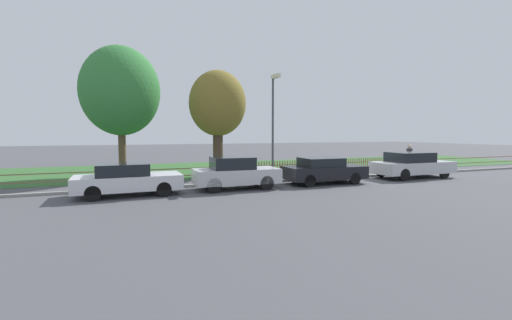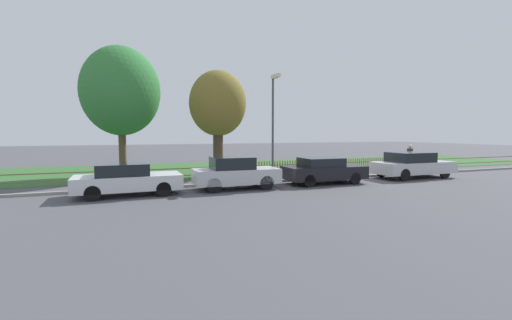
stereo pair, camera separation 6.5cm
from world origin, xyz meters
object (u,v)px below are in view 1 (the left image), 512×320
Objects in this scene: tree_behind_motorcycle at (218,104)px; tree_nearest_kerb at (120,91)px; street_lamp at (274,115)px; parked_car_silver_hatchback at (127,179)px; pedestrian_near_fence at (409,157)px; parked_car_red_compact at (412,165)px; parked_car_black_saloon at (235,173)px; parked_car_navy_estate at (324,170)px; covered_motorcycle at (235,170)px.

tree_nearest_kerb is at bearing 165.72° from tree_behind_motorcycle.
street_lamp is at bearing -34.18° from tree_nearest_kerb.
pedestrian_near_fence is at bearing 5.97° from parked_car_silver_hatchback.
parked_car_silver_hatchback is 0.90× the size of parked_car_red_compact.
pedestrian_near_fence is (1.94, 2.13, 0.26)m from parked_car_red_compact.
tree_behind_motorcycle is 4.20m from street_lamp.
parked_car_black_saloon is at bearing 120.53° from pedestrian_near_fence.
parked_car_navy_estate is 5.77m from parked_car_red_compact.
tree_nearest_kerb reaches higher than street_lamp.
pedestrian_near_fence reaches higher than parked_car_navy_estate.
parked_car_red_compact is 2.61× the size of pedestrian_near_fence.
tree_behind_motorcycle is (-0.08, 3.08, 3.56)m from covered_motorcycle.
parked_car_red_compact is 11.57m from tree_behind_motorcycle.
parked_car_navy_estate is at bearing -52.60° from tree_behind_motorcycle.
parked_car_navy_estate is (4.57, 0.00, -0.06)m from parked_car_black_saloon.
parked_car_red_compact reaches higher than parked_car_navy_estate.
covered_motorcycle is 0.28× the size of tree_nearest_kerb.
parked_car_navy_estate is 7.47m from tree_behind_motorcycle.
parked_car_black_saloon is 1.84× the size of covered_motorcycle.
tree_nearest_kerb is (-15.08, 6.49, 4.13)m from parked_car_red_compact.
street_lamp is (-2.00, 1.62, 2.78)m from parked_car_navy_estate.
parked_car_silver_hatchback is at bearing -134.65° from tree_behind_motorcycle.
parked_car_silver_hatchback reaches higher than parked_car_navy_estate.
street_lamp is (-9.71, -0.61, 2.45)m from pedestrian_near_fence.
parked_car_navy_estate is at bearing -33.22° from covered_motorcycle.
tree_nearest_kerb reaches higher than parked_car_silver_hatchback.
pedestrian_near_fence reaches higher than parked_car_silver_hatchback.
parked_car_black_saloon is 0.83× the size of parked_car_red_compact.
parked_car_black_saloon is 0.52× the size of tree_nearest_kerb.
pedestrian_near_fence is 0.32× the size of street_lamp.
parked_car_silver_hatchback is at bearing 117.58° from pedestrian_near_fence.
parked_car_navy_estate is 12.15m from tree_nearest_kerb.
parked_car_silver_hatchback is 5.59m from covered_motorcycle.
parked_car_navy_estate is at bearing -35.27° from tree_nearest_kerb.
parked_car_red_compact is 0.84× the size of street_lamp.
pedestrian_near_fence is at bearing 17.25° from parked_car_navy_estate.
covered_motorcycle is at bearing 164.55° from street_lamp.
parked_car_black_saloon is 9.10m from tree_nearest_kerb.
parked_car_red_compact is 16.93m from tree_nearest_kerb.
parked_car_black_saloon is 4.57m from parked_car_navy_estate.
street_lamp reaches higher than parked_car_navy_estate.
tree_behind_motorcycle reaches higher than parked_car_black_saloon.
pedestrian_near_fence reaches higher than parked_car_red_compact.
tree_nearest_kerb is at bearing 136.06° from covered_motorcycle.
tree_nearest_kerb is at bearing 145.82° from street_lamp.
tree_behind_motorcycle reaches higher than parked_car_red_compact.
pedestrian_near_fence reaches higher than parked_car_black_saloon.
parked_car_navy_estate is 0.88× the size of parked_car_red_compact.
pedestrian_near_fence is at bearing -14.36° from tree_nearest_kerb.
pedestrian_near_fence is (17.02, -4.36, -3.87)m from tree_nearest_kerb.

